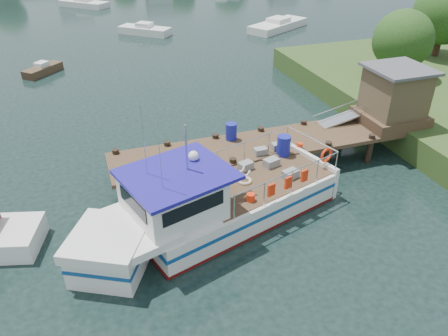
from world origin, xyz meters
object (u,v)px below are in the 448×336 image
object	(u,v)px
lobster_boat	(207,206)
moored_d	(84,3)
moored_b	(145,30)
moored_c	(278,25)
dock	(351,114)
moored_rowboat	(43,70)

from	to	relation	value
lobster_boat	moored_d	world-z (taller)	lobster_boat
moored_b	moored_c	bearing A→B (deg)	-4.47
moored_c	dock	bearing A→B (deg)	-127.95
moored_rowboat	dock	bearing A→B (deg)	-66.73
lobster_boat	moored_c	bearing A→B (deg)	43.18
moored_c	moored_d	xyz separation A→B (m)	(-19.20, 19.68, -0.02)
lobster_boat	moored_rowboat	distance (m)	23.79
lobster_boat	moored_b	distance (m)	32.86
lobster_boat	moored_d	xyz separation A→B (m)	(-1.91, 49.93, -0.64)
moored_rowboat	moored_c	world-z (taller)	moored_c
moored_rowboat	moored_d	size ratio (longest dim) A/B	0.50
dock	moored_b	xyz separation A→B (m)	(-5.83, 28.93, -1.80)
dock	moored_c	size ratio (longest dim) A/B	2.09
moored_b	moored_d	bearing A→B (deg)	111.84
dock	lobster_boat	distance (m)	9.85
moored_c	moored_d	bearing A→B (deg)	113.69
lobster_boat	moored_c	world-z (taller)	lobster_boat
dock	moored_d	distance (m)	47.48
lobster_boat	moored_b	world-z (taller)	lobster_boat
moored_b	moored_c	world-z (taller)	moored_c
moored_d	moored_c	bearing A→B (deg)	-61.22
lobster_boat	moored_d	distance (m)	49.97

